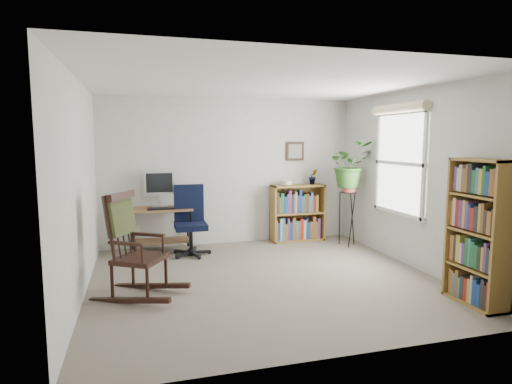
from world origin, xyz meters
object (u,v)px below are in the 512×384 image
object	(u,v)px
desk	(161,230)
tall_bookshelf	(479,233)
office_chair	(191,220)
rocking_chair	(139,244)
low_bookshelf	(298,213)

from	to	relation	value
desk	tall_bookshelf	xyz separation A→B (m)	(3.08, -3.06, 0.43)
office_chair	rocking_chair	size ratio (longest dim) A/B	0.91
desk	office_chair	distance (m)	0.57
tall_bookshelf	office_chair	bearing A→B (deg)	134.44
office_chair	low_bookshelf	world-z (taller)	office_chair
desk	office_chair	bearing A→B (deg)	-39.36
desk	tall_bookshelf	size ratio (longest dim) A/B	0.62
desk	low_bookshelf	world-z (taller)	low_bookshelf
desk	tall_bookshelf	distance (m)	4.37
office_chair	rocking_chair	bearing A→B (deg)	-114.99
desk	tall_bookshelf	bearing A→B (deg)	-44.79
desk	office_chair	xyz separation A→B (m)	(0.42, -0.34, 0.19)
low_bookshelf	rocking_chair	bearing A→B (deg)	-142.65
office_chair	low_bookshelf	size ratio (longest dim) A/B	1.11
tall_bookshelf	desk	bearing A→B (deg)	135.21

